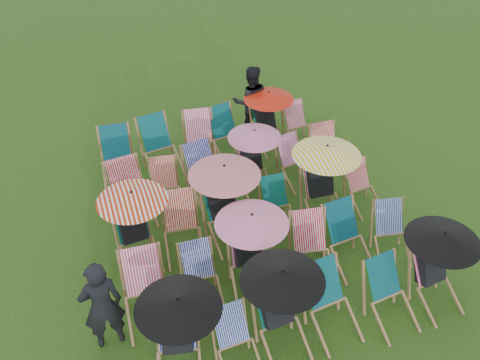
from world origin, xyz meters
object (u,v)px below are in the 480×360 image
object	(u,v)px
deckchair_0	(178,337)
deckchair_5	(438,268)
deckchair_29	(299,126)
person_left	(102,305)
person_rear	(251,101)

from	to	relation	value
deckchair_0	deckchair_5	world-z (taller)	deckchair_0
deckchair_29	person_left	bearing A→B (deg)	-147.39
deckchair_0	person_left	distance (m)	1.14
person_rear	person_left	bearing A→B (deg)	60.13
deckchair_29	person_rear	world-z (taller)	person_rear
deckchair_5	person_left	size ratio (longest dim) A/B	0.82
deckchair_29	person_rear	distance (m)	1.15
deckchair_29	person_left	size ratio (longest dim) A/B	0.53
deckchair_0	person_rear	size ratio (longest dim) A/B	0.82
deckchair_29	person_rear	bearing A→B (deg)	135.56
deckchair_5	person_rear	xyz separation A→B (m)	(-0.97, 5.23, 0.12)
deckchair_0	person_rear	xyz separation A→B (m)	(2.91, 5.12, 0.11)
deckchair_0	deckchair_5	size ratio (longest dim) A/B	1.02
deckchair_0	person_left	bearing A→B (deg)	149.84
deckchair_0	person_rear	bearing A→B (deg)	72.13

